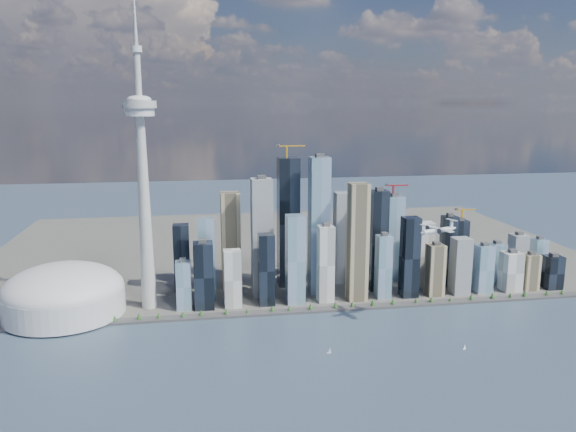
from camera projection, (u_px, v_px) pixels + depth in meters
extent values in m
plane|color=#324058|center=(364.00, 378.00, 741.60)|extent=(4000.00, 4000.00, 0.00)
cube|color=#383838|center=(322.00, 310.00, 983.07)|extent=(1100.00, 22.00, 4.00)
cube|color=#4C4C47|center=(283.00, 246.00, 1418.53)|extent=(1400.00, 900.00, 3.00)
cylinder|color=#3F2D1E|center=(35.00, 325.00, 906.81)|extent=(1.00, 1.00, 2.40)
cone|color=#224A1A|center=(35.00, 323.00, 906.10)|extent=(7.20, 7.20, 8.00)
cylinder|color=#3F2D1E|center=(91.00, 322.00, 920.56)|extent=(1.00, 1.00, 2.40)
cone|color=#224A1A|center=(90.00, 319.00, 919.85)|extent=(7.20, 7.20, 8.00)
cylinder|color=#3F2D1E|center=(145.00, 318.00, 934.31)|extent=(1.00, 1.00, 2.40)
cone|color=#224A1A|center=(145.00, 316.00, 933.60)|extent=(7.20, 7.20, 8.00)
cylinder|color=#3F2D1E|center=(197.00, 315.00, 948.06)|extent=(1.00, 1.00, 2.40)
cone|color=#224A1A|center=(197.00, 313.00, 947.35)|extent=(7.20, 7.20, 8.00)
cylinder|color=#3F2D1E|center=(248.00, 312.00, 961.81)|extent=(1.00, 1.00, 2.40)
cone|color=#224A1A|center=(248.00, 310.00, 961.11)|extent=(7.20, 7.20, 8.00)
cylinder|color=#3F2D1E|center=(298.00, 309.00, 975.57)|extent=(1.00, 1.00, 2.40)
cone|color=#224A1A|center=(298.00, 307.00, 974.86)|extent=(7.20, 7.20, 8.00)
cylinder|color=#3F2D1E|center=(346.00, 306.00, 989.32)|extent=(1.00, 1.00, 2.40)
cone|color=#224A1A|center=(346.00, 304.00, 988.61)|extent=(7.20, 7.20, 8.00)
cylinder|color=#3F2D1E|center=(393.00, 304.00, 1003.07)|extent=(1.00, 1.00, 2.40)
cone|color=#224A1A|center=(393.00, 302.00, 1002.36)|extent=(7.20, 7.20, 8.00)
cylinder|color=#3F2D1E|center=(439.00, 301.00, 1016.82)|extent=(1.00, 1.00, 2.40)
cone|color=#224A1A|center=(439.00, 299.00, 1016.11)|extent=(7.20, 7.20, 8.00)
cylinder|color=#3F2D1E|center=(483.00, 298.00, 1030.57)|extent=(1.00, 1.00, 2.40)
cone|color=#224A1A|center=(484.00, 296.00, 1029.86)|extent=(7.20, 7.20, 8.00)
cylinder|color=#3F2D1E|center=(527.00, 296.00, 1044.32)|extent=(1.00, 1.00, 2.40)
cone|color=#224A1A|center=(527.00, 294.00, 1043.61)|extent=(7.20, 7.20, 8.00)
cylinder|color=#3F2D1E|center=(569.00, 293.00, 1058.08)|extent=(1.00, 1.00, 2.40)
cone|color=#224A1A|center=(569.00, 291.00, 1057.37)|extent=(7.20, 7.20, 8.00)
cube|color=black|center=(206.00, 275.00, 978.19)|extent=(34.00, 34.00, 118.23)
cube|color=#79A3B7|center=(205.00, 259.00, 1023.39)|extent=(30.00, 30.00, 150.48)
cube|color=silver|center=(235.00, 278.00, 987.71)|extent=(30.00, 30.00, 102.11)
cube|color=tan|center=(230.00, 241.00, 1080.82)|extent=(36.00, 36.00, 188.09)
cube|color=slate|center=(262.00, 238.00, 1033.16)|extent=(38.00, 38.00, 220.34)
cube|color=black|center=(265.00, 270.00, 993.79)|extent=(28.00, 28.00, 128.98)
cube|color=#79A3B7|center=(296.00, 260.00, 999.34)|extent=(32.00, 32.00, 161.22)
cube|color=black|center=(287.00, 222.00, 1091.92)|extent=(40.00, 40.00, 252.58)
cube|color=#79A3B7|center=(320.00, 226.00, 1046.91)|extent=(36.00, 36.00, 257.96)
cube|color=silver|center=(326.00, 264.00, 1010.19)|extent=(28.00, 28.00, 139.73)
cube|color=tan|center=(356.00, 242.00, 1011.50)|extent=(34.00, 34.00, 214.97)
cube|color=slate|center=(341.00, 238.00, 1116.26)|extent=(30.00, 30.00, 182.72)
cube|color=black|center=(376.00, 241.00, 1070.72)|extent=(32.00, 32.00, 193.47)
cube|color=#79A3B7|center=(384.00, 267.00, 1029.76)|extent=(26.00, 26.00, 118.23)
cube|color=black|center=(411.00, 257.00, 1034.51)|extent=(30.00, 30.00, 150.48)
cube|color=#79A3B7|center=(391.00, 238.00, 1133.98)|extent=(34.00, 34.00, 171.97)
cube|color=silver|center=(425.00, 255.00, 1092.94)|extent=(28.00, 28.00, 128.98)
cube|color=tan|center=(435.00, 270.00, 1047.74)|extent=(30.00, 30.00, 96.73)
cube|color=slate|center=(461.00, 266.00, 1054.62)|extent=(32.00, 32.00, 107.48)
cube|color=black|center=(449.00, 251.00, 1099.81)|extent=(26.00, 26.00, 139.73)
cube|color=#79A3B7|center=(485.00, 269.00, 1064.14)|extent=(30.00, 30.00, 91.36)
cube|color=black|center=(460.00, 248.00, 1163.08)|extent=(28.00, 28.00, 118.23)
cube|color=#79A3B7|center=(496.00, 263.00, 1121.51)|extent=(30.00, 30.00, 80.61)
cube|color=silver|center=(509.00, 272.00, 1073.66)|extent=(34.00, 34.00, 75.24)
cube|color=tan|center=(531.00, 272.00, 1081.33)|extent=(28.00, 28.00, 69.86)
cube|color=slate|center=(517.00, 258.00, 1127.06)|extent=(30.00, 30.00, 96.73)
cube|color=black|center=(552.00, 272.00, 1089.00)|extent=(32.00, 32.00, 64.49)
cube|color=#79A3B7|center=(537.00, 260.00, 1135.26)|extent=(26.00, 26.00, 85.99)
cube|color=black|center=(184.00, 257.00, 1072.37)|extent=(30.00, 30.00, 128.98)
cube|color=#79A3B7|center=(183.00, 285.00, 975.02)|extent=(26.00, 26.00, 85.99)
cube|color=orange|center=(287.00, 152.00, 1064.86)|extent=(3.00, 3.00, 22.00)
cube|color=orange|center=(291.00, 146.00, 1064.01)|extent=(55.00, 2.20, 2.20)
cube|color=#383838|center=(278.00, 145.00, 1059.68)|extent=(6.00, 4.00, 4.00)
cube|color=maroon|center=(393.00, 191.00, 1114.87)|extent=(3.00, 3.00, 22.00)
cube|color=maroon|center=(397.00, 185.00, 1113.84)|extent=(48.00, 2.20, 2.20)
cube|color=#383838|center=(387.00, 185.00, 1110.02)|extent=(6.00, 4.00, 4.00)
cube|color=orange|center=(462.00, 215.00, 1149.26)|extent=(3.00, 3.00, 22.00)
cube|color=orange|center=(466.00, 210.00, 1148.16)|extent=(45.00, 2.20, 2.20)
cube|color=#383838|center=(456.00, 209.00, 1144.55)|extent=(6.00, 4.00, 4.00)
cone|color=#A5A5A0|center=(145.00, 213.00, 959.82)|extent=(26.00, 26.00, 340.00)
cylinder|color=silver|center=(140.00, 112.00, 926.32)|extent=(48.00, 48.00, 14.00)
cylinder|color=#A5A5A0|center=(139.00, 104.00, 923.95)|extent=(56.00, 56.00, 12.00)
ellipsoid|color=silver|center=(139.00, 100.00, 922.37)|extent=(40.00, 40.00, 14.00)
cylinder|color=#A5A5A0|center=(138.00, 74.00, 914.49)|extent=(11.00, 11.00, 80.00)
cylinder|color=silver|center=(136.00, 49.00, 906.61)|extent=(18.00, 18.00, 10.00)
cone|color=silver|center=(134.00, 11.00, 895.18)|extent=(7.00, 7.00, 105.00)
cylinder|color=silver|center=(64.00, 301.00, 957.10)|extent=(200.00, 200.00, 44.00)
ellipsoid|color=silver|center=(63.00, 289.00, 952.76)|extent=(200.00, 200.00, 84.00)
cylinder|color=silver|center=(438.00, 230.00, 880.26)|extent=(59.78, 28.25, 7.51)
cone|color=silver|center=(422.00, 233.00, 864.89)|extent=(10.31, 9.89, 7.51)
cone|color=silver|center=(453.00, 228.00, 896.19)|extent=(13.61, 11.12, 7.51)
cube|color=silver|center=(437.00, 228.00, 878.33)|extent=(31.64, 64.83, 1.17)
cylinder|color=silver|center=(443.00, 231.00, 867.71)|extent=(13.56, 8.45, 4.22)
cylinder|color=silver|center=(431.00, 228.00, 889.69)|extent=(13.56, 8.45, 4.22)
cylinder|color=#3F3F3F|center=(439.00, 231.00, 864.30)|extent=(3.59, 8.92, 9.38)
cylinder|color=#3F3F3F|center=(427.00, 228.00, 886.28)|extent=(3.59, 8.92, 9.38)
cube|color=silver|center=(451.00, 224.00, 893.01)|extent=(6.48, 3.16, 12.90)
cube|color=silver|center=(452.00, 220.00, 891.71)|extent=(12.18, 21.59, 0.82)
cube|color=white|center=(329.00, 353.00, 815.20)|extent=(6.42, 3.84, 0.82)
cylinder|color=#999999|center=(329.00, 350.00, 814.27)|extent=(0.25, 0.25, 9.24)
cube|color=white|center=(464.00, 349.00, 828.74)|extent=(5.62, 3.72, 0.72)
cylinder|color=#999999|center=(464.00, 346.00, 827.92)|extent=(0.22, 0.22, 8.15)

